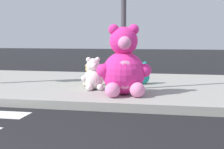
{
  "coord_description": "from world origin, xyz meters",
  "views": [
    {
      "loc": [
        2.03,
        -2.07,
        1.23
      ],
      "look_at": [
        0.92,
        3.6,
        0.55
      ],
      "focal_mm": 51.57,
      "sensor_mm": 36.0,
      "label": 1
    }
  ],
  "objects_px": {
    "plush_teal": "(142,75)",
    "plush_white": "(93,77)",
    "plush_yellow": "(115,72)",
    "sign_pole": "(124,6)",
    "plush_pink_large": "(124,67)",
    "plush_tan": "(90,77)"
  },
  "relations": [
    {
      "from": "sign_pole",
      "to": "plush_teal",
      "type": "height_order",
      "value": "sign_pole"
    },
    {
      "from": "plush_pink_large",
      "to": "plush_white",
      "type": "height_order",
      "value": "plush_pink_large"
    },
    {
      "from": "plush_yellow",
      "to": "plush_tan",
      "type": "xyz_separation_m",
      "value": [
        -0.45,
        -0.61,
        -0.06
      ]
    },
    {
      "from": "plush_pink_large",
      "to": "plush_teal",
      "type": "height_order",
      "value": "plush_pink_large"
    },
    {
      "from": "plush_pink_large",
      "to": "plush_teal",
      "type": "bearing_deg",
      "value": 82.03
    },
    {
      "from": "sign_pole",
      "to": "plush_tan",
      "type": "height_order",
      "value": "sign_pole"
    },
    {
      "from": "plush_tan",
      "to": "plush_yellow",
      "type": "bearing_deg",
      "value": 53.76
    },
    {
      "from": "plush_teal",
      "to": "plush_tan",
      "type": "height_order",
      "value": "plush_teal"
    },
    {
      "from": "sign_pole",
      "to": "plush_white",
      "type": "height_order",
      "value": "sign_pole"
    },
    {
      "from": "plush_teal",
      "to": "plush_white",
      "type": "height_order",
      "value": "plush_white"
    },
    {
      "from": "sign_pole",
      "to": "plush_pink_large",
      "type": "distance_m",
      "value": 1.32
    },
    {
      "from": "sign_pole",
      "to": "plush_white",
      "type": "xyz_separation_m",
      "value": [
        -0.6,
        -0.13,
        -1.43
      ]
    },
    {
      "from": "sign_pole",
      "to": "plush_tan",
      "type": "bearing_deg",
      "value": 156.49
    },
    {
      "from": "plush_pink_large",
      "to": "plush_white",
      "type": "relative_size",
      "value": 1.97
    },
    {
      "from": "plush_white",
      "to": "plush_yellow",
      "type": "bearing_deg",
      "value": 77.66
    },
    {
      "from": "plush_pink_large",
      "to": "plush_yellow",
      "type": "distance_m",
      "value": 1.64
    },
    {
      "from": "plush_pink_large",
      "to": "plush_yellow",
      "type": "relative_size",
      "value": 2.09
    },
    {
      "from": "sign_pole",
      "to": "plush_white",
      "type": "bearing_deg",
      "value": -167.49
    },
    {
      "from": "plush_tan",
      "to": "sign_pole",
      "type": "bearing_deg",
      "value": -23.51
    },
    {
      "from": "plush_white",
      "to": "sign_pole",
      "type": "bearing_deg",
      "value": 12.51
    },
    {
      "from": "plush_yellow",
      "to": "plush_teal",
      "type": "distance_m",
      "value": 0.67
    },
    {
      "from": "plush_pink_large",
      "to": "plush_yellow",
      "type": "xyz_separation_m",
      "value": [
        -0.46,
        1.55,
        -0.27
      ]
    }
  ]
}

